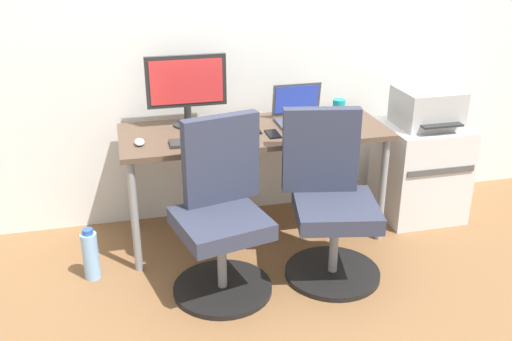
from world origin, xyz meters
name	(u,v)px	position (x,y,z in m)	size (l,w,h in m)	color
ground_plane	(254,233)	(0.00, 0.00, 0.00)	(5.28, 5.28, 0.00)	brown
back_wall	(239,19)	(0.00, 0.39, 1.30)	(4.40, 0.04, 2.60)	white
desk	(254,140)	(0.00, 0.00, 0.64)	(1.60, 0.62, 0.71)	brown
office_chair_left	(221,216)	(-0.30, -0.52, 0.42)	(0.54, 0.54, 0.94)	black
office_chair_right	(330,204)	(0.31, -0.52, 0.42)	(0.54, 0.54, 0.94)	black
side_cabinet	(420,170)	(1.15, 0.02, 0.32)	(0.51, 0.51, 0.64)	silver
printer	(427,107)	(1.15, 0.02, 0.76)	(0.38, 0.40, 0.24)	#B7B7B7
water_bottle_on_floor	(91,255)	(-1.01, -0.28, 0.15)	(0.09, 0.09, 0.31)	#8CBFF2
desktop_monitor	(186,86)	(-0.37, 0.17, 0.96)	(0.48, 0.18, 0.43)	#262626
open_laptop	(300,113)	(0.31, 0.08, 0.77)	(0.31, 0.26, 0.23)	#4C4C51
keyboard_by_monitor	(200,142)	(-0.35, -0.16, 0.72)	(0.34, 0.12, 0.02)	#2D2D2D
keyboard_by_laptop	(320,136)	(0.34, -0.23, 0.72)	(0.34, 0.12, 0.02)	#2D2D2D
mouse_by_monitor	(139,142)	(-0.68, -0.10, 0.73)	(0.06, 0.10, 0.03)	silver
mouse_by_laptop	(189,132)	(-0.39, 0.00, 0.73)	(0.06, 0.10, 0.03)	#2D2D2D
coffee_mug	(339,106)	(0.61, 0.18, 0.76)	(0.08, 0.08, 0.09)	teal
pen_cup	(219,126)	(-0.22, -0.05, 0.76)	(0.07, 0.07, 0.10)	slate
phone_near_monitor	(254,130)	(-0.01, -0.02, 0.72)	(0.07, 0.14, 0.01)	black
phone_near_laptop	(273,134)	(0.08, -0.12, 0.72)	(0.07, 0.14, 0.01)	black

